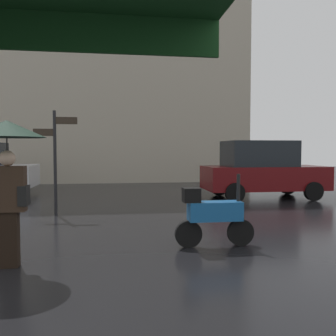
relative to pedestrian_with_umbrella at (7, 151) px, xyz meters
name	(u,v)px	position (x,y,z in m)	size (l,w,h in m)	color
pedestrian_with_umbrella	(7,151)	(0.00, 0.00, 0.00)	(1.05, 1.05, 2.05)	black
parked_scooter	(212,214)	(3.09, 0.62, -1.07)	(1.37, 0.32, 1.23)	black
parked_car_right	(262,170)	(6.41, 6.38, -0.66)	(4.06, 1.95, 1.95)	#590C0F
street_signpost	(55,151)	(-0.03, 4.16, -0.02)	(1.08, 0.08, 2.63)	black
building_block	(105,43)	(1.00, 13.57, 5.43)	(14.74, 2.00, 14.12)	#B2A893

